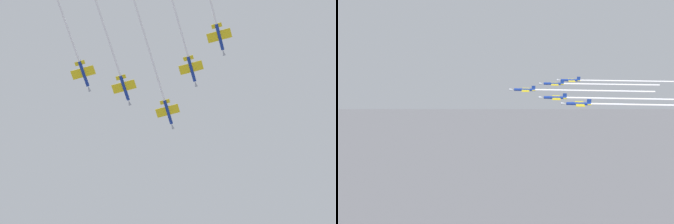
{
  "view_description": "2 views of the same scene",
  "coord_description": "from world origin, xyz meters",
  "views": [
    {
      "loc": [
        -103.67,
        39.93,
        3.19
      ],
      "look_at": [
        -19.66,
        18.99,
        205.53
      ],
      "focal_mm": 65.68,
      "sensor_mm": 36.0,
      "label": 1
    },
    {
      "loc": [
        66.59,
        185.02,
        243.48
      ],
      "look_at": [
        -7.47,
        25.47,
        198.04
      ],
      "focal_mm": 45.45,
      "sensor_mm": 36.0,
      "label": 2
    }
  ],
  "objects": [
    {
      "name": "jet_port_outer",
      "position": [
        -45.39,
        61.74,
        205.29
      ],
      "size": [
        61.25,
        35.76,
        2.45
      ],
      "rotation": [
        0.0,
        0.0,
        4.2
      ],
      "color": "navy"
    },
    {
      "name": "jet_lead",
      "position": [
        -36.02,
        28.29,
        205.53
      ],
      "size": [
        56.09,
        32.82,
        2.45
      ],
      "rotation": [
        0.0,
        0.0,
        4.2
      ],
      "color": "navy"
    },
    {
      "name": "jet_starboard_inner",
      "position": [
        -50.43,
        22.43,
        206.2
      ],
      "size": [
        48.88,
        28.72,
        2.45
      ],
      "rotation": [
        0.0,
        0.0,
        4.2
      ],
      "color": "navy"
    },
    {
      "name": "jet_port_inner",
      "position": [
        -39.1,
        44.1,
        204.87
      ],
      "size": [
        50.6,
        29.7,
        2.45
      ],
      "rotation": [
        0.0,
        0.0,
        4.2
      ],
      "color": "navy"
    },
    {
      "name": "jet_starboard_outer",
      "position": [
        -65.07,
        16.7,
        205.77
      ],
      "size": [
        51.23,
        30.06,
        2.45
      ],
      "rotation": [
        0.0,
        0.0,
        4.2
      ],
      "color": "navy"
    }
  ]
}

